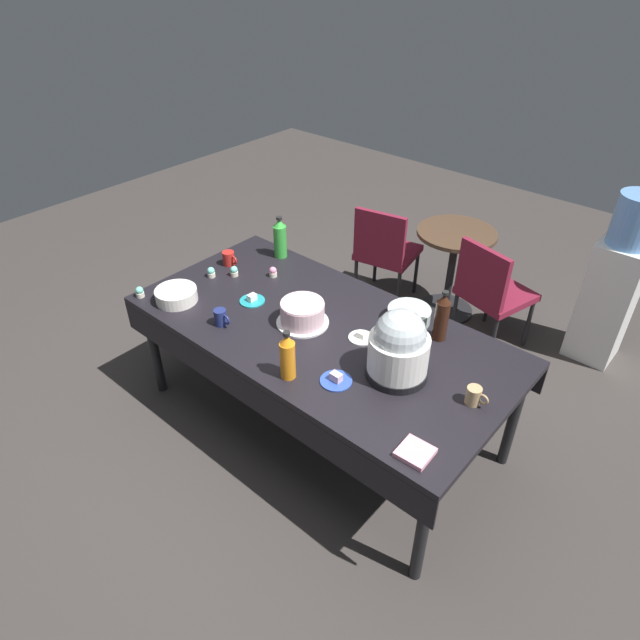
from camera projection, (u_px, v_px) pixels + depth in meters
name	position (u px, v px, depth m)	size (l,w,h in m)	color
ground	(320.00, 422.00, 3.54)	(9.00, 9.00, 0.00)	#383330
potluck_table	(320.00, 336.00, 3.14)	(2.20, 1.10, 0.75)	black
frosted_layer_cake	(302.00, 313.00, 3.10)	(0.30, 0.30, 0.14)	silver
slow_cooker	(399.00, 347.00, 2.68)	(0.31, 0.31, 0.38)	black
glass_salad_bowl	(409.00, 315.00, 3.14)	(0.25, 0.25, 0.08)	#B2C6BC
ceramic_snack_bowl	(176.00, 295.00, 3.31)	(0.25, 0.25, 0.08)	silver
dessert_plate_cobalt	(336.00, 380.00, 2.73)	(0.16, 0.16, 0.05)	#2D4CB2
dessert_plate_teal	(252.00, 300.00, 3.32)	(0.15, 0.15, 0.05)	teal
dessert_plate_white	(361.00, 337.00, 3.02)	(0.14, 0.14, 0.04)	white
cupcake_vanilla	(211.00, 272.00, 3.54)	(0.05, 0.05, 0.07)	beige
cupcake_berry	(234.00, 271.00, 3.55)	(0.05, 0.05, 0.07)	beige
cupcake_mint	(140.00, 292.00, 3.35)	(0.05, 0.05, 0.07)	beige
cupcake_rose	(273.00, 272.00, 3.54)	(0.05, 0.05, 0.07)	beige
soda_bottle_orange_juice	(287.00, 356.00, 2.70)	(0.08, 0.08, 0.27)	orange
soda_bottle_lime_soda	(280.00, 238.00, 3.70)	(0.09, 0.09, 0.29)	green
soda_bottle_cola	(442.00, 317.00, 2.95)	(0.08, 0.08, 0.30)	#33190F
coffee_mug_navy	(221.00, 317.00, 3.10)	(0.11, 0.07, 0.10)	navy
coffee_mug_red	(229.00, 258.00, 3.66)	(0.12, 0.08, 0.09)	#B2231E
coffee_mug_tan	(474.00, 396.00, 2.59)	(0.11, 0.07, 0.09)	tan
paper_napkin_stack	(415.00, 452.00, 2.35)	(0.14, 0.14, 0.02)	pink
maroon_chair_left	(385.00, 249.00, 4.41)	(0.52, 0.52, 0.85)	maroon
maroon_chair_right	(491.00, 289.00, 3.92)	(0.54, 0.54, 0.85)	maroon
round_cafe_table	(453.00, 257.00, 4.28)	(0.60, 0.60, 0.72)	#473323
water_cooler	(613.00, 285.00, 3.78)	(0.32, 0.32, 1.24)	silver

